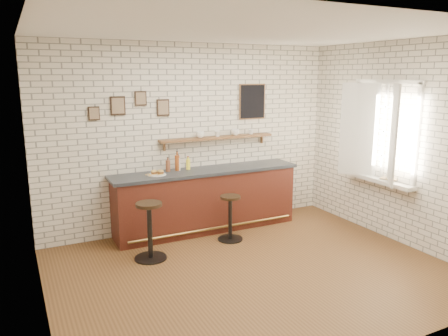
{
  "coord_description": "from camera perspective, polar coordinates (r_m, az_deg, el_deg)",
  "views": [
    {
      "loc": [
        -2.69,
        -4.56,
        2.5
      ],
      "look_at": [
        0.02,
        0.9,
        1.2
      ],
      "focal_mm": 35.0,
      "sensor_mm": 36.0,
      "label": 1
    }
  ],
  "objects": [
    {
      "name": "shelf_cup_a",
      "position": [
        7.09,
        -3.13,
        4.4
      ],
      "size": [
        0.19,
        0.19,
        0.11
      ],
      "primitive_type": "imported",
      "rotation": [
        0.0,
        0.0,
        0.51
      ],
      "color": "white",
      "rests_on": "wall_shelf"
    },
    {
      "name": "bitters_bottle_amber",
      "position": [
        6.95,
        -6.12,
        0.71
      ],
      "size": [
        0.08,
        0.08,
        0.31
      ],
      "color": "#954318",
      "rests_on": "bar_counter"
    },
    {
      "name": "shelf_cup_c",
      "position": [
        7.37,
        1.51,
        4.69
      ],
      "size": [
        0.15,
        0.15,
        0.1
      ],
      "primitive_type": "imported",
      "rotation": [
        0.0,
        0.0,
        1.41
      ],
      "color": "white",
      "rests_on": "wall_shelf"
    },
    {
      "name": "shelf_cup_b",
      "position": [
        7.22,
        -0.87,
        4.51
      ],
      "size": [
        0.14,
        0.14,
        0.1
      ],
      "primitive_type": "imported",
      "rotation": [
        0.0,
        0.0,
        1.05
      ],
      "color": "white",
      "rests_on": "wall_shelf"
    },
    {
      "name": "potato_chips",
      "position": [
        6.69,
        -8.94,
        -0.81
      ],
      "size": [
        0.27,
        0.2,
        0.0
      ],
      "color": "#DFB24E",
      "rests_on": "sandwich_plate"
    },
    {
      "name": "bar_stool_left",
      "position": [
        6.11,
        -9.67,
        -7.87
      ],
      "size": [
        0.45,
        0.45,
        0.81
      ],
      "color": "black",
      "rests_on": "ground"
    },
    {
      "name": "book_upper",
      "position": [
        7.06,
        20.39,
        -1.29
      ],
      "size": [
        0.24,
        0.24,
        0.02
      ],
      "primitive_type": "imported",
      "rotation": [
        0.0,
        0.0,
        -0.72
      ],
      "color": "tan",
      "rests_on": "book_lower"
    },
    {
      "name": "ground",
      "position": [
        5.85,
        3.82,
        -13.24
      ],
      "size": [
        5.0,
        5.0,
        0.0
      ],
      "primitive_type": "plane",
      "color": "brown",
      "rests_on": "ground"
    },
    {
      "name": "ciabatta_sandwich",
      "position": [
        6.69,
        -8.71,
        -0.53
      ],
      "size": [
        0.22,
        0.16,
        0.07
      ],
      "color": "tan",
      "rests_on": "sandwich_plate"
    },
    {
      "name": "book_lower",
      "position": [
        7.06,
        20.42,
        -1.45
      ],
      "size": [
        0.23,
        0.26,
        0.02
      ],
      "primitive_type": "imported",
      "rotation": [
        0.0,
        0.0,
        0.34
      ],
      "color": "tan",
      "rests_on": "window_sill"
    },
    {
      "name": "bar_counter",
      "position": [
        7.13,
        -2.29,
        -4.15
      ],
      "size": [
        3.1,
        0.65,
        1.01
      ],
      "color": "#532016",
      "rests_on": "ground"
    },
    {
      "name": "bitters_bottle_brown",
      "position": [
        6.9,
        -7.33,
        0.31
      ],
      "size": [
        0.07,
        0.07,
        0.23
      ],
      "color": "brown",
      "rests_on": "bar_counter"
    },
    {
      "name": "back_wall_decor",
      "position": [
        7.17,
        -2.42,
        8.44
      ],
      "size": [
        2.96,
        0.02,
        0.56
      ],
      "color": "black",
      "rests_on": "ground"
    },
    {
      "name": "window_sill",
      "position": [
        7.21,
        19.4,
        -1.43
      ],
      "size": [
        0.2,
        1.35,
        0.06
      ],
      "color": "white",
      "rests_on": "ground"
    },
    {
      "name": "sandwich_plate",
      "position": [
        6.7,
        -8.77,
        -0.86
      ],
      "size": [
        0.28,
        0.28,
        0.01
      ],
      "primitive_type": "cylinder",
      "color": "white",
      "rests_on": "bar_counter"
    },
    {
      "name": "bitters_bottle_white",
      "position": [
        6.96,
        -6.0,
        0.54
      ],
      "size": [
        0.07,
        0.07,
        0.26
      ],
      "color": "beige",
      "rests_on": "bar_counter"
    },
    {
      "name": "condiment_bottle_yellow",
      "position": [
        7.02,
        -4.71,
        0.54
      ],
      "size": [
        0.07,
        0.07,
        0.21
      ],
      "color": "yellow",
      "rests_on": "bar_counter"
    },
    {
      "name": "wall_shelf",
      "position": [
        7.23,
        -0.86,
        3.96
      ],
      "size": [
        2.0,
        0.18,
        0.18
      ],
      "color": "brown",
      "rests_on": "ground"
    },
    {
      "name": "casement_window",
      "position": [
        7.05,
        19.58,
        4.47
      ],
      "size": [
        0.4,
        1.3,
        1.56
      ],
      "color": "white",
      "rests_on": "ground"
    },
    {
      "name": "shelf_cup_d",
      "position": [
        7.52,
        3.55,
        4.75
      ],
      "size": [
        0.11,
        0.11,
        0.09
      ],
      "primitive_type": "imported",
      "rotation": [
        0.0,
        0.0,
        -0.25
      ],
      "color": "white",
      "rests_on": "wall_shelf"
    },
    {
      "name": "bar_stool_right",
      "position": [
        6.72,
        0.82,
        -6.33
      ],
      "size": [
        0.39,
        0.39,
        0.7
      ],
      "color": "black",
      "rests_on": "ground"
    }
  ]
}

